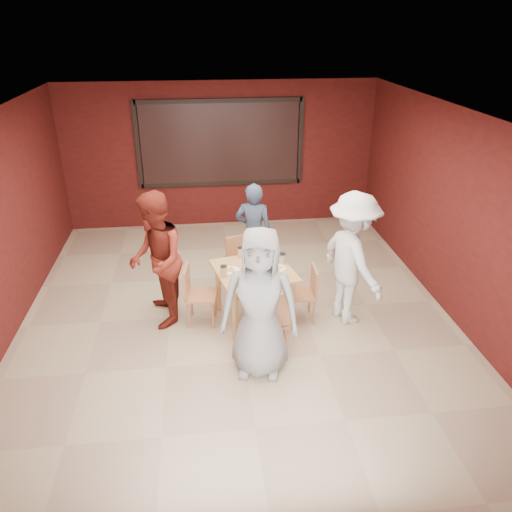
{
  "coord_description": "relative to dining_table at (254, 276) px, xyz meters",
  "views": [
    {
      "loc": [
        -0.45,
        -6.09,
        3.87
      ],
      "look_at": [
        0.25,
        -0.18,
        0.99
      ],
      "focal_mm": 35.0,
      "sensor_mm": 36.0,
      "label": 1
    }
  ],
  "objects": [
    {
      "name": "diner_right",
      "position": [
        1.31,
        -0.12,
        0.24
      ],
      "size": [
        1.03,
        1.35,
        1.85
      ],
      "primitive_type": "imported",
      "rotation": [
        0.0,
        0.0,
        1.89
      ],
      "color": "white",
      "rests_on": "floor"
    },
    {
      "name": "chair_left",
      "position": [
        -0.79,
        0.04,
        -0.21
      ],
      "size": [
        0.46,
        0.46,
        0.85
      ],
      "color": "#A76140",
      "rests_on": "floor"
    },
    {
      "name": "chair_right",
      "position": [
        0.72,
        -0.06,
        -0.24
      ],
      "size": [
        0.39,
        0.39,
        0.79
      ],
      "color": "#A76140",
      "rests_on": "floor"
    },
    {
      "name": "diner_left",
      "position": [
        -1.29,
        0.13,
        0.25
      ],
      "size": [
        0.81,
        0.99,
        1.87
      ],
      "primitive_type": "imported",
      "rotation": [
        0.0,
        0.0,
        -1.45
      ],
      "color": "maroon",
      "rests_on": "floor"
    },
    {
      "name": "window_blinds",
      "position": [
        -0.22,
        3.63,
        0.96
      ],
      "size": [
        3.0,
        0.02,
        1.5
      ],
      "primitive_type": "cube",
      "color": "black"
    },
    {
      "name": "diner_front",
      "position": [
        -0.06,
        -1.1,
        0.23
      ],
      "size": [
        1.0,
        0.76,
        1.84
      ],
      "primitive_type": "imported",
      "rotation": [
        0.0,
        0.0,
        -0.21
      ],
      "color": "gray",
      "rests_on": "floor"
    },
    {
      "name": "dining_table",
      "position": [
        0.0,
        0.0,
        0.0
      ],
      "size": [
        1.19,
        1.19,
        0.94
      ],
      "color": "tan",
      "rests_on": "floor"
    },
    {
      "name": "chair_front",
      "position": [
        0.09,
        -0.83,
        -0.15
      ],
      "size": [
        0.51,
        0.51,
        0.94
      ],
      "color": "#A76140",
      "rests_on": "floor"
    },
    {
      "name": "diner_back",
      "position": [
        0.14,
        1.22,
        0.11
      ],
      "size": [
        0.67,
        0.54,
        1.6
      ],
      "primitive_type": "imported",
      "rotation": [
        0.0,
        0.0,
        2.84
      ],
      "color": "#324059",
      "rests_on": "floor"
    },
    {
      "name": "floor",
      "position": [
        -0.22,
        0.18,
        -0.69
      ],
      "size": [
        7.0,
        7.0,
        0.0
      ],
      "primitive_type": "plane",
      "color": "tan",
      "rests_on": "ground"
    },
    {
      "name": "chair_back",
      "position": [
        -0.08,
        0.85,
        -0.19
      ],
      "size": [
        0.53,
        0.53,
        0.87
      ],
      "color": "#A76140",
      "rests_on": "floor"
    }
  ]
}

